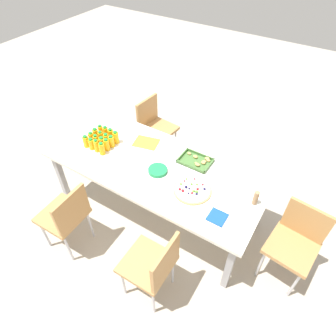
{
  "coord_description": "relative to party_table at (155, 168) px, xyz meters",
  "views": [
    {
      "loc": [
        1.24,
        -1.73,
        2.73
      ],
      "look_at": [
        0.15,
        0.01,
        0.75
      ],
      "focal_mm": 31.17,
      "sensor_mm": 36.0,
      "label": 1
    }
  ],
  "objects": [
    {
      "name": "ground_plane",
      "position": [
        0.0,
        0.0,
        -0.67
      ],
      "size": [
        12.0,
        12.0,
        0.0
      ],
      "primitive_type": "plane",
      "color": "#B2A899"
    },
    {
      "name": "party_table",
      "position": [
        0.0,
        0.0,
        0.0
      ],
      "size": [
        2.24,
        0.98,
        0.73
      ],
      "color": "silver",
      "rests_on": "ground_plane"
    },
    {
      "name": "chair_far_left",
      "position": [
        -0.57,
        0.82,
        -0.17
      ],
      "size": [
        0.44,
        0.44,
        0.83
      ],
      "rotation": [
        0.0,
        0.0,
        -1.67
      ],
      "color": "#B7844C",
      "rests_on": "ground_plane"
    },
    {
      "name": "chair_near_right",
      "position": [
        0.52,
        -0.81,
        -0.17
      ],
      "size": [
        0.4,
        0.4,
        0.83
      ],
      "rotation": [
        0.0,
        0.0,
        1.58
      ],
      "color": "#B7844C",
      "rests_on": "ground_plane"
    },
    {
      "name": "chair_near_left",
      "position": [
        -0.46,
        -0.83,
        -0.17
      ],
      "size": [
        0.41,
        0.41,
        0.83
      ],
      "rotation": [
        0.0,
        0.0,
        1.6
      ],
      "color": "#B7844C",
      "rests_on": "ground_plane"
    },
    {
      "name": "chair_end",
      "position": [
        1.45,
        0.05,
        -0.17
      ],
      "size": [
        0.45,
        0.45,
        0.83
      ],
      "rotation": [
        0.0,
        0.0,
        3.02
      ],
      "color": "#B7844C",
      "rests_on": "ground_plane"
    },
    {
      "name": "juice_bottle_0",
      "position": [
        -0.78,
        -0.16,
        0.12
      ],
      "size": [
        0.06,
        0.06,
        0.14
      ],
      "color": "#F8AC14",
      "rests_on": "party_table"
    },
    {
      "name": "juice_bottle_1",
      "position": [
        -0.7,
        -0.15,
        0.12
      ],
      "size": [
        0.06,
        0.06,
        0.13
      ],
      "color": "#FAAD14",
      "rests_on": "party_table"
    },
    {
      "name": "juice_bottle_2",
      "position": [
        -0.63,
        -0.15,
        0.13
      ],
      "size": [
        0.05,
        0.05,
        0.15
      ],
      "color": "#F9AD14",
      "rests_on": "party_table"
    },
    {
      "name": "juice_bottle_3",
      "position": [
        -0.55,
        -0.16,
        0.12
      ],
      "size": [
        0.06,
        0.06,
        0.15
      ],
      "color": "#F8AD14",
      "rests_on": "party_table"
    },
    {
      "name": "juice_bottle_4",
      "position": [
        -0.77,
        -0.08,
        0.12
      ],
      "size": [
        0.06,
        0.06,
        0.13
      ],
      "color": "#FBAF14",
      "rests_on": "party_table"
    },
    {
      "name": "juice_bottle_5",
      "position": [
        -0.7,
        -0.08,
        0.12
      ],
      "size": [
        0.05,
        0.05,
        0.13
      ],
      "color": "#FAAE14",
      "rests_on": "party_table"
    },
    {
      "name": "juice_bottle_6",
      "position": [
        -0.62,
        -0.08,
        0.12
      ],
      "size": [
        0.06,
        0.06,
        0.13
      ],
      "color": "#FAAF14",
      "rests_on": "party_table"
    },
    {
      "name": "juice_bottle_7",
      "position": [
        -0.55,
        -0.08,
        0.12
      ],
      "size": [
        0.06,
        0.06,
        0.14
      ],
      "color": "#F9AA14",
      "rests_on": "party_table"
    },
    {
      "name": "juice_bottle_8",
      "position": [
        -0.77,
        -0.01,
        0.12
      ],
      "size": [
        0.06,
        0.06,
        0.14
      ],
      "color": "#FAAE14",
      "rests_on": "party_table"
    },
    {
      "name": "juice_bottle_9",
      "position": [
        -0.7,
        -0.01,
        0.12
      ],
      "size": [
        0.06,
        0.06,
        0.14
      ],
      "color": "#FAAE14",
      "rests_on": "party_table"
    },
    {
      "name": "juice_bottle_10",
      "position": [
        -0.62,
        -0.01,
        0.12
      ],
      "size": [
        0.06,
        0.06,
        0.13
      ],
      "color": "#FAAF14",
      "rests_on": "party_table"
    },
    {
      "name": "juice_bottle_11",
      "position": [
        -0.55,
        -0.01,
        0.12
      ],
      "size": [
        0.06,
        0.06,
        0.14
      ],
      "color": "#F9AE14",
      "rests_on": "party_table"
    },
    {
      "name": "juice_bottle_12",
      "position": [
        -0.77,
        0.07,
        0.12
      ],
      "size": [
        0.05,
        0.05,
        0.14
      ],
      "color": "#F9AE14",
      "rests_on": "party_table"
    },
    {
      "name": "juice_bottle_13",
      "position": [
        -0.7,
        0.07,
        0.13
      ],
      "size": [
        0.06,
        0.06,
        0.15
      ],
      "color": "#FAAD14",
      "rests_on": "party_table"
    },
    {
      "name": "juice_bottle_14",
      "position": [
        -0.63,
        0.07,
        0.13
      ],
      "size": [
        0.06,
        0.06,
        0.15
      ],
      "color": "#F9AD14",
      "rests_on": "party_table"
    },
    {
      "name": "juice_bottle_15",
      "position": [
        -0.55,
        0.06,
        0.13
      ],
      "size": [
        0.06,
        0.06,
        0.15
      ],
      "color": "#FAAD14",
      "rests_on": "party_table"
    },
    {
      "name": "fruit_pizza",
      "position": [
        0.49,
        -0.11,
        0.07
      ],
      "size": [
        0.35,
        0.35,
        0.05
      ],
      "color": "tan",
      "rests_on": "party_table"
    },
    {
      "name": "snack_tray",
      "position": [
        0.33,
        0.25,
        0.07
      ],
      "size": [
        0.32,
        0.23,
        0.04
      ],
      "color": "#477238",
      "rests_on": "party_table"
    },
    {
      "name": "plate_stack",
      "position": [
        0.08,
        -0.07,
        0.07
      ],
      "size": [
        0.19,
        0.19,
        0.03
      ],
      "color": "#1E8C4C",
      "rests_on": "party_table"
    },
    {
      "name": "napkin_stack",
      "position": [
        0.81,
        -0.26,
        0.06
      ],
      "size": [
        0.15,
        0.15,
        0.01
      ],
      "primitive_type": "cube",
      "color": "#194CA5",
      "rests_on": "party_table"
    },
    {
      "name": "cardboard_tube",
      "position": [
        1.02,
        0.05,
        0.13
      ],
      "size": [
        0.04,
        0.04,
        0.15
      ],
      "primitive_type": "cylinder",
      "color": "#9E7A56",
      "rests_on": "party_table"
    },
    {
      "name": "paper_folder",
      "position": [
        -0.27,
        0.23,
        0.06
      ],
      "size": [
        0.3,
        0.26,
        0.01
      ],
      "primitive_type": "cube",
      "rotation": [
        0.0,
        0.0,
        0.24
      ],
      "color": "yellow",
      "rests_on": "party_table"
    }
  ]
}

